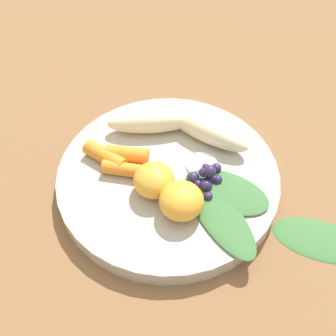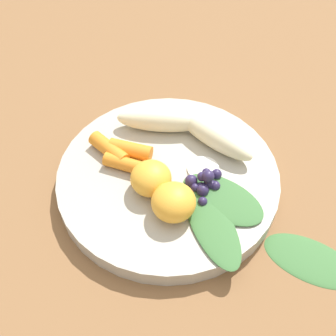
% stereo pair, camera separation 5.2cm
% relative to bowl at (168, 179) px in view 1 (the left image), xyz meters
% --- Properties ---
extents(ground_plane, '(2.40, 2.40, 0.00)m').
position_rel_bowl_xyz_m(ground_plane, '(0.00, 0.00, -0.01)').
color(ground_plane, brown).
extents(bowl, '(0.27, 0.27, 0.02)m').
position_rel_bowl_xyz_m(bowl, '(0.00, 0.00, 0.00)').
color(bowl, '#B2AD9E').
rests_on(bowl, ground_plane).
extents(banana_peeled_left, '(0.12, 0.06, 0.03)m').
position_rel_bowl_xyz_m(banana_peeled_left, '(-0.04, 0.06, 0.03)').
color(banana_peeled_left, beige).
rests_on(banana_peeled_left, bowl).
extents(banana_peeled_right, '(0.12, 0.06, 0.03)m').
position_rel_bowl_xyz_m(banana_peeled_right, '(0.03, 0.07, 0.03)').
color(banana_peeled_right, beige).
rests_on(banana_peeled_right, bowl).
extents(orange_segment_near, '(0.05, 0.05, 0.04)m').
position_rel_bowl_xyz_m(orange_segment_near, '(0.03, -0.05, 0.03)').
color(orange_segment_near, '#F4A833').
rests_on(orange_segment_near, bowl).
extents(orange_segment_far, '(0.05, 0.05, 0.04)m').
position_rel_bowl_xyz_m(orange_segment_far, '(-0.01, -0.03, 0.03)').
color(orange_segment_far, '#F4A833').
rests_on(orange_segment_far, bowl).
extents(carrot_front, '(0.05, 0.03, 0.02)m').
position_rel_bowl_xyz_m(carrot_front, '(-0.05, 0.01, 0.02)').
color(carrot_front, orange).
rests_on(carrot_front, bowl).
extents(carrot_mid_left, '(0.06, 0.04, 0.02)m').
position_rel_bowl_xyz_m(carrot_mid_left, '(-0.08, -0.00, 0.02)').
color(carrot_mid_left, orange).
rests_on(carrot_mid_left, bowl).
extents(carrot_mid_right, '(0.05, 0.02, 0.02)m').
position_rel_bowl_xyz_m(carrot_mid_right, '(-0.05, -0.01, 0.02)').
color(carrot_mid_right, orange).
rests_on(carrot_mid_right, bowl).
extents(blueberry_pile, '(0.04, 0.05, 0.03)m').
position_rel_bowl_xyz_m(blueberry_pile, '(0.05, -0.00, 0.02)').
color(blueberry_pile, '#2D234C').
rests_on(blueberry_pile, bowl).
extents(coconut_shred_patch, '(0.04, 0.04, 0.00)m').
position_rel_bowl_xyz_m(coconut_shred_patch, '(0.04, 0.02, 0.01)').
color(coconut_shred_patch, white).
rests_on(coconut_shred_patch, bowl).
extents(kale_leaf_left, '(0.11, 0.12, 0.00)m').
position_rel_bowl_xyz_m(kale_leaf_left, '(0.07, -0.05, 0.01)').
color(kale_leaf_left, '#3D7038').
rests_on(kale_leaf_left, bowl).
extents(kale_leaf_right, '(0.11, 0.08, 0.00)m').
position_rel_bowl_xyz_m(kale_leaf_right, '(0.07, -0.01, 0.01)').
color(kale_leaf_right, '#3D7038').
rests_on(kale_leaf_right, bowl).
extents(kale_leaf_stray, '(0.11, 0.06, 0.01)m').
position_rel_bowl_xyz_m(kale_leaf_stray, '(0.18, -0.03, -0.01)').
color(kale_leaf_stray, '#3D7038').
rests_on(kale_leaf_stray, ground_plane).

